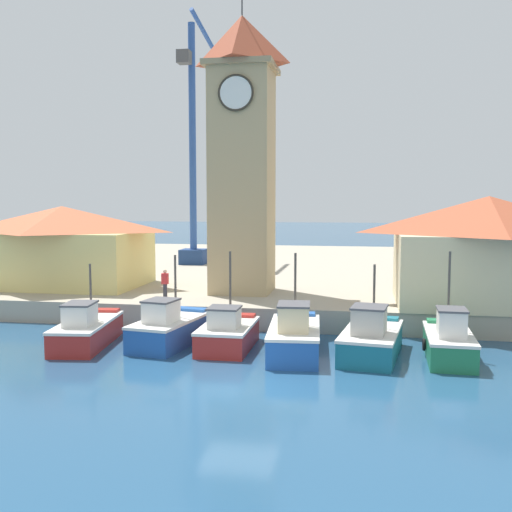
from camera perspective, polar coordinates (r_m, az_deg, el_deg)
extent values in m
plane|color=navy|center=(20.79, -1.62, -12.49)|extent=(300.00, 300.00, 0.00)
cube|color=#A89E89|center=(48.63, 5.21, -1.50)|extent=(120.00, 40.00, 1.14)
cube|color=#AD2823|center=(27.53, -15.78, -7.18)|extent=(2.46, 5.09, 0.97)
cube|color=#AD2823|center=(29.46, -14.45, -5.13)|extent=(1.64, 0.79, 0.24)
cube|color=silver|center=(27.42, -15.81, -6.09)|extent=(2.52, 5.16, 0.12)
cube|color=silver|center=(26.53, -16.42, -5.39)|extent=(1.29, 1.60, 0.88)
cube|color=#4C4C51|center=(26.45, -16.45, -4.37)|extent=(1.38, 1.69, 0.08)
cylinder|color=#4C4742|center=(27.77, -15.47, -3.25)|extent=(0.10, 0.10, 2.45)
torus|color=black|center=(28.09, -17.58, -6.98)|extent=(0.18, 0.53, 0.52)
cube|color=#2356A8|center=(26.83, -8.18, -7.26)|extent=(2.66, 4.79, 1.07)
cube|color=#2356A8|center=(28.46, -6.31, -5.17)|extent=(1.73, 0.86, 0.24)
cube|color=silver|center=(26.71, -8.20, -6.04)|extent=(2.73, 4.86, 0.12)
cube|color=silver|center=(25.92, -9.03, -5.26)|extent=(1.38, 1.53, 0.89)
cube|color=#4C4C51|center=(25.84, -9.05, -4.20)|extent=(1.47, 1.62, 0.08)
cylinder|color=#4C4742|center=(26.96, -7.68, -2.82)|extent=(0.10, 0.10, 2.76)
torus|color=black|center=(27.51, -9.92, -6.97)|extent=(0.20, 0.53, 0.52)
cube|color=#AD2823|center=(25.99, -2.68, -7.76)|extent=(2.05, 4.02, 0.94)
cube|color=#AD2823|center=(27.55, -1.89, -5.75)|extent=(1.73, 0.61, 0.24)
cube|color=silver|center=(25.88, -2.69, -6.64)|extent=(2.11, 4.08, 0.12)
cube|color=beige|center=(25.11, -3.04, -5.94)|extent=(1.23, 1.21, 0.80)
cube|color=#4C4C51|center=(25.03, -3.05, -4.95)|extent=(1.31, 1.29, 0.08)
cylinder|color=#4C4742|center=(26.08, -2.46, -2.95)|extent=(0.10, 0.10, 3.10)
torus|color=black|center=(26.44, -4.93, -7.55)|extent=(0.12, 0.52, 0.52)
cube|color=#2356A8|center=(25.08, 3.67, -8.10)|extent=(2.36, 5.19, 1.08)
cube|color=#2356A8|center=(27.16, 3.86, -5.63)|extent=(1.74, 0.72, 0.24)
cube|color=silver|center=(24.95, 3.68, -6.78)|extent=(2.42, 5.25, 0.12)
cube|color=beige|center=(23.97, 3.61, -5.90)|extent=(1.30, 1.60, 1.01)
cube|color=#4C4C51|center=(23.87, 3.62, -4.62)|extent=(1.39, 1.69, 0.08)
cylinder|color=#4C4742|center=(25.29, 3.76, -3.06)|extent=(0.10, 0.10, 2.97)
torus|color=black|center=(25.38, 1.24, -7.92)|extent=(0.16, 0.53, 0.52)
cube|color=#196B7F|center=(25.18, 10.93, -8.23)|extent=(2.75, 5.09, 1.00)
cube|color=#196B7F|center=(27.16, 11.54, -5.91)|extent=(1.84, 0.85, 0.24)
cube|color=silver|center=(25.06, 10.95, -7.01)|extent=(2.82, 5.16, 0.12)
cube|color=#B2ADA3|center=(24.12, 10.72, -6.09)|extent=(1.45, 1.62, 1.03)
cube|color=#4C4C51|center=(24.02, 10.75, -4.80)|extent=(1.54, 1.71, 0.08)
cylinder|color=#4C4742|center=(25.40, 11.18, -3.71)|extent=(0.10, 0.10, 2.61)
torus|color=black|center=(25.57, 8.48, -7.98)|extent=(0.19, 0.53, 0.52)
cube|color=#237A4C|center=(25.47, 17.87, -8.25)|extent=(1.87, 4.45, 0.98)
cube|color=#237A4C|center=(27.24, 17.50, -6.05)|extent=(1.48, 0.65, 0.24)
cube|color=silver|center=(25.35, 17.91, -7.07)|extent=(1.94, 4.51, 0.12)
cube|color=silver|center=(24.49, 18.13, -6.14)|extent=(1.08, 1.35, 1.03)
cube|color=#4C4C51|center=(24.39, 18.17, -4.86)|extent=(1.16, 1.44, 0.08)
cylinder|color=#4C4742|center=(25.60, 17.89, -3.16)|extent=(0.10, 0.10, 3.21)
torus|color=black|center=(25.61, 15.71, -8.12)|extent=(0.14, 0.52, 0.52)
cube|color=tan|center=(33.80, -1.30, 6.97)|extent=(3.29, 3.29, 12.35)
cube|color=#9C865F|center=(34.56, -1.33, 17.50)|extent=(3.79, 3.79, 0.30)
pyramid|color=#A3472D|center=(34.90, -1.33, 19.88)|extent=(3.79, 3.79, 2.66)
cylinder|color=white|center=(32.60, -1.93, 15.27)|extent=(1.81, 0.12, 1.81)
torus|color=#332D23|center=(32.57, -1.95, 15.29)|extent=(1.93, 0.12, 1.93)
cylinder|color=#3F3F3F|center=(35.49, -1.34, 23.20)|extent=(0.08, 0.08, 1.60)
cube|color=#E5D17A|center=(38.36, -17.88, -0.23)|extent=(9.54, 6.27, 3.32)
pyramid|color=#C1603D|center=(38.21, -17.98, 3.39)|extent=(9.94, 6.67, 1.53)
cube|color=beige|center=(31.92, 21.12, -1.21)|extent=(8.77, 6.19, 3.55)
pyramid|color=#B25133|center=(31.75, 21.28, 3.66)|extent=(9.17, 6.59, 1.87)
cube|color=navy|center=(49.20, -5.96, -0.06)|extent=(2.00, 2.00, 1.20)
cylinder|color=#284C93|center=(49.23, -6.07, 11.12)|extent=(0.56, 0.56, 17.97)
cylinder|color=#284C93|center=(53.31, -4.43, 19.60)|extent=(1.84, 6.23, 4.05)
cube|color=#4C4C4C|center=(49.19, -6.87, 18.30)|extent=(1.00, 1.00, 1.00)
cylinder|color=#33333D|center=(31.72, -8.65, -3.41)|extent=(0.22, 0.22, 0.85)
cube|color=red|center=(31.62, -8.66, -2.15)|extent=(0.34, 0.22, 0.56)
sphere|color=beige|center=(31.57, -8.67, -1.44)|extent=(0.20, 0.20, 0.20)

